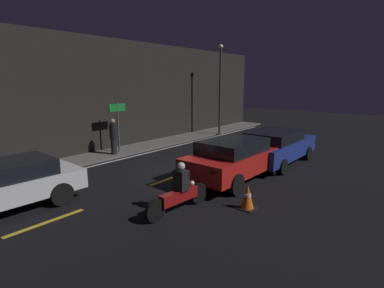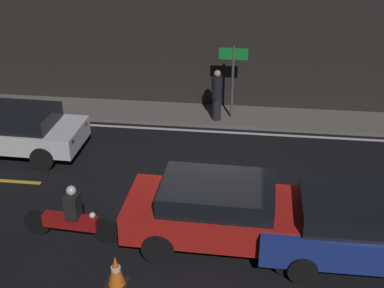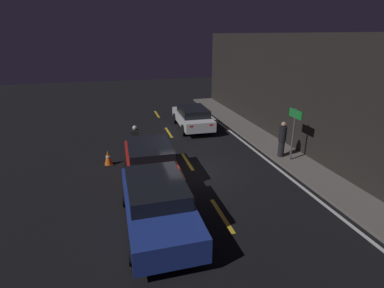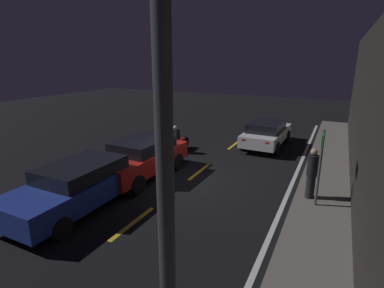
# 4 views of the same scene
# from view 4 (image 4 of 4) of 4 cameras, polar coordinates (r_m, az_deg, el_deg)

# --- Properties ---
(ground_plane) EXTENTS (56.00, 56.00, 0.00)m
(ground_plane) POSITION_cam_4_polar(r_m,az_deg,el_deg) (11.60, -0.66, -6.87)
(ground_plane) COLOR black
(raised_curb) EXTENTS (28.00, 1.68, 0.11)m
(raised_curb) POSITION_cam_4_polar(r_m,az_deg,el_deg) (10.52, 23.35, -10.46)
(raised_curb) COLOR #605B56
(raised_curb) RESTS_ON ground
(building_front) EXTENTS (28.00, 0.30, 5.58)m
(building_front) POSITION_cam_4_polar(r_m,az_deg,el_deg) (9.72, 30.93, 3.54)
(building_front) COLOR black
(building_front) RESTS_ON ground
(lane_dash_a) EXTENTS (2.00, 0.14, 0.01)m
(lane_dash_a) POSITION_cam_4_polar(r_m,az_deg,el_deg) (20.62, 12.04, 3.01)
(lane_dash_a) COLOR gold
(lane_dash_a) RESTS_ON ground
(lane_dash_b) EXTENTS (2.00, 0.14, 0.01)m
(lane_dash_b) POSITION_cam_4_polar(r_m,az_deg,el_deg) (16.42, 8.06, -0.10)
(lane_dash_b) COLOR gold
(lane_dash_b) RESTS_ON ground
(lane_dash_c) EXTENTS (2.00, 0.14, 0.01)m
(lane_dash_c) POSITION_cam_4_polar(r_m,az_deg,el_deg) (12.44, 1.44, -5.25)
(lane_dash_c) COLOR gold
(lane_dash_c) RESTS_ON ground
(lane_dash_d) EXTENTS (2.00, 0.14, 0.01)m
(lane_dash_d) POSITION_cam_4_polar(r_m,az_deg,el_deg) (8.95, -11.19, -14.55)
(lane_dash_d) COLOR gold
(lane_dash_d) RESTS_ON ground
(lane_solid_kerb) EXTENTS (25.20, 0.14, 0.01)m
(lane_solid_kerb) POSITION_cam_4_polar(r_m,az_deg,el_deg) (10.61, 17.39, -9.92)
(lane_solid_kerb) COLOR silver
(lane_solid_kerb) RESTS_ON ground
(sedan_white) EXTENTS (4.34, 1.96, 1.35)m
(sedan_white) POSITION_cam_4_polar(r_m,az_deg,el_deg) (16.25, 14.01, 2.09)
(sedan_white) COLOR silver
(sedan_white) RESTS_ON ground
(taxi_red) EXTENTS (4.40, 2.03, 1.48)m
(taxi_red) POSITION_cam_4_polar(r_m,az_deg,el_deg) (11.88, -9.68, -2.41)
(taxi_red) COLOR red
(taxi_red) RESTS_ON ground
(sedan_blue) EXTENTS (4.59, 2.02, 1.43)m
(sedan_blue) POSITION_cam_4_polar(r_m,az_deg,el_deg) (9.94, -20.83, -7.24)
(sedan_blue) COLOR navy
(sedan_blue) RESTS_ON ground
(motorcycle) EXTENTS (2.23, 0.38, 1.37)m
(motorcycle) POSITION_cam_4_polar(r_m,az_deg,el_deg) (14.81, -2.99, 0.49)
(motorcycle) COLOR black
(motorcycle) RESTS_ON ground
(traffic_cone_near) EXTENTS (0.46, 0.46, 0.69)m
(traffic_cone_near) POSITION_cam_4_polar(r_m,az_deg,el_deg) (14.50, -10.21, -0.98)
(traffic_cone_near) COLOR black
(traffic_cone_near) RESTS_ON ground
(pedestrian) EXTENTS (0.34, 0.34, 1.68)m
(pedestrian) POSITION_cam_4_polar(r_m,az_deg,el_deg) (10.39, 21.85, -5.16)
(pedestrian) COLOR black
(pedestrian) RESTS_ON raised_curb
(shop_sign) EXTENTS (0.90, 0.08, 2.40)m
(shop_sign) POSITION_cam_4_polar(r_m,az_deg,el_deg) (9.68, 23.43, -1.63)
(shop_sign) COLOR #4C4C51
(shop_sign) RESTS_ON raised_curb
(street_lamp) EXTENTS (0.28, 0.28, 5.76)m
(street_lamp) POSITION_cam_4_polar(r_m,az_deg,el_deg) (2.48, -4.89, -14.94)
(street_lamp) COLOR #333338
(street_lamp) RESTS_ON ground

